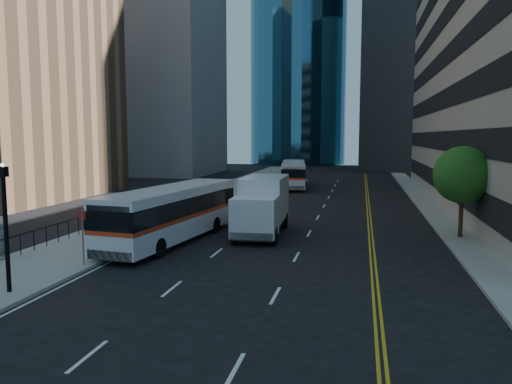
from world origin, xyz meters
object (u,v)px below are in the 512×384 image
(bus_rear, at_px, (293,174))
(pedestrian, at_px, (2,241))
(box_truck, at_px, (262,205))
(lamp_post, at_px, (6,222))
(bus_front, at_px, (173,212))
(street_tree, at_px, (463,175))

(bus_rear, height_order, pedestrian, bus_rear)
(box_truck, bearing_deg, bus_rear, 91.80)
(lamp_post, relative_size, bus_front, 0.38)
(lamp_post, height_order, pedestrian, lamp_post)
(bus_front, bearing_deg, bus_rear, 92.31)
(bus_front, distance_m, pedestrian, 8.43)
(street_tree, relative_size, box_truck, 0.72)
(box_truck, bearing_deg, lamp_post, -119.39)
(bus_front, relative_size, box_truck, 1.68)
(lamp_post, height_order, bus_front, lamp_post)
(street_tree, xyz_separation_m, box_truck, (-11.20, -0.87, -1.87))
(bus_front, bearing_deg, lamp_post, -96.19)
(pedestrian, bearing_deg, bus_rear, -36.31)
(street_tree, xyz_separation_m, bus_front, (-15.60, -3.94, -2.00))
(street_tree, xyz_separation_m, lamp_post, (-18.00, -14.00, -0.92))
(street_tree, height_order, lamp_post, street_tree)
(bus_front, height_order, bus_rear, bus_front)
(street_tree, bearing_deg, lamp_post, -142.13)
(lamp_post, distance_m, bus_front, 10.40)
(lamp_post, distance_m, pedestrian, 5.77)
(lamp_post, bearing_deg, street_tree, 37.87)
(street_tree, xyz_separation_m, bus_rear, (-13.00, 26.30, -2.05))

